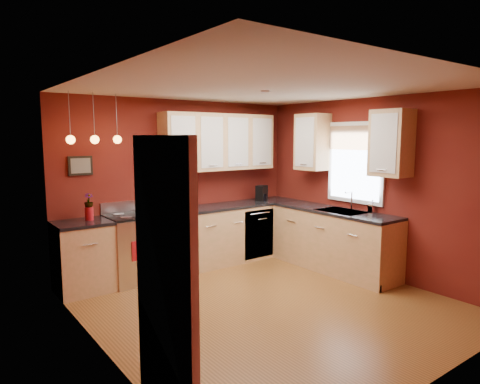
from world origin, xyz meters
TOP-DOWN VIEW (x-y plane):
  - floor at (0.00, 0.00)m, footprint 4.20×4.20m
  - ceiling at (0.00, 0.00)m, footprint 4.00×4.20m
  - wall_back at (0.00, 2.10)m, footprint 4.00×0.02m
  - wall_front at (0.00, -2.10)m, footprint 4.00×0.02m
  - wall_left at (-2.00, 0.00)m, footprint 0.02×4.20m
  - wall_right at (2.00, 0.00)m, footprint 0.02×4.20m
  - base_cabinets_back_left at (-1.65, 1.80)m, footprint 0.70×0.60m
  - base_cabinets_back_right at (0.73, 1.80)m, footprint 2.54×0.60m
  - base_cabinets_right at (1.70, 0.45)m, footprint 0.60×2.10m
  - counter_back_left at (-1.65, 1.80)m, footprint 0.70×0.62m
  - counter_back_right at (0.73, 1.80)m, footprint 2.54×0.62m
  - counter_right at (1.70, 0.45)m, footprint 0.62×2.10m
  - gas_range at (-0.92, 1.80)m, footprint 0.76×0.64m
  - dishwasher_front at (1.10, 1.51)m, footprint 0.60×0.02m
  - sink at (1.70, 0.30)m, footprint 0.50×0.70m
  - window at (1.97, 0.30)m, footprint 0.06×1.02m
  - door_left_wall at (-1.97, -1.20)m, footprint 0.12×0.82m
  - upper_cabinets_back at (0.60, 1.93)m, footprint 2.00×0.35m
  - upper_cabinets_right at (1.82, 0.32)m, footprint 0.35×1.95m
  - wall_picture at (-1.55, 2.08)m, footprint 0.32×0.03m
  - pendant_lights at (-1.45, 1.75)m, footprint 0.71×0.11m
  - red_canister at (-0.35, 1.75)m, footprint 0.15×0.15m
  - red_vase at (-1.54, 1.84)m, footprint 0.11×0.11m
  - flowers at (-1.54, 1.84)m, footprint 0.12×0.12m
  - coffee_maker at (1.41, 1.82)m, footprint 0.22×0.22m
  - soap_pump at (1.95, -0.04)m, footprint 0.09×0.09m
  - dish_towel at (-1.02, 1.47)m, footprint 0.19×0.01m

SIDE VIEW (x-z plane):
  - floor at x=0.00m, z-range 0.00..0.00m
  - base_cabinets_back_left at x=-1.65m, z-range 0.00..0.90m
  - base_cabinets_back_right at x=0.73m, z-range 0.00..0.90m
  - base_cabinets_right at x=1.70m, z-range 0.00..0.90m
  - dishwasher_front at x=1.10m, z-range 0.05..0.85m
  - gas_range at x=-0.92m, z-range -0.07..1.04m
  - dish_towel at x=-1.02m, z-range 0.39..0.65m
  - sink at x=1.70m, z-range 0.75..1.08m
  - counter_back_left at x=-1.65m, z-range 0.90..0.94m
  - counter_back_right at x=0.73m, z-range 0.90..0.94m
  - counter_right at x=1.70m, z-range 0.90..0.94m
  - door_left_wall at x=-1.97m, z-range 0.00..2.05m
  - red_vase at x=-1.54m, z-range 0.94..1.12m
  - soap_pump at x=1.95m, z-range 0.94..1.13m
  - red_canister at x=-0.35m, z-range 0.94..1.16m
  - coffee_maker at x=1.41m, z-range 0.93..1.19m
  - flowers at x=-1.54m, z-range 1.10..1.30m
  - wall_back at x=0.00m, z-range 0.00..2.60m
  - wall_front at x=0.00m, z-range 0.00..2.60m
  - wall_left at x=-2.00m, z-range 0.00..2.60m
  - wall_right at x=2.00m, z-range 0.00..2.60m
  - wall_picture at x=-1.55m, z-range 1.52..1.78m
  - window at x=1.97m, z-range 1.08..2.30m
  - upper_cabinets_back at x=0.60m, z-range 1.50..2.40m
  - upper_cabinets_right at x=1.82m, z-range 1.50..2.40m
  - pendant_lights at x=-1.45m, z-range 1.68..2.34m
  - ceiling at x=0.00m, z-range 2.59..2.61m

